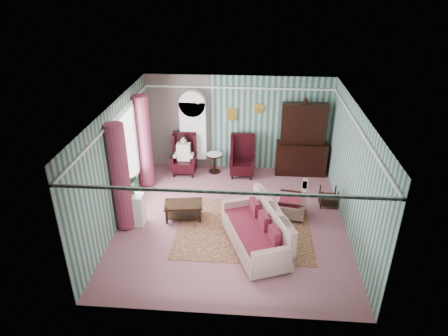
# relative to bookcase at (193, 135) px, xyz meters

# --- Properties ---
(floor) EXTENTS (6.00, 6.00, 0.00)m
(floor) POSITION_rel_bookcase_xyz_m (1.35, -2.84, -1.12)
(floor) COLOR #98585E
(floor) RESTS_ON ground
(room_shell) EXTENTS (5.53, 6.02, 2.91)m
(room_shell) POSITION_rel_bookcase_xyz_m (0.73, -2.66, 0.89)
(room_shell) COLOR #335D53
(room_shell) RESTS_ON ground
(bookcase) EXTENTS (0.80, 0.28, 2.24)m
(bookcase) POSITION_rel_bookcase_xyz_m (0.00, 0.00, 0.00)
(bookcase) COLOR silver
(bookcase) RESTS_ON floor
(dresser_hutch) EXTENTS (1.50, 0.56, 2.36)m
(dresser_hutch) POSITION_rel_bookcase_xyz_m (3.25, -0.12, 0.06)
(dresser_hutch) COLOR black
(dresser_hutch) RESTS_ON floor
(wingback_left) EXTENTS (0.76, 0.80, 1.25)m
(wingback_left) POSITION_rel_bookcase_xyz_m (-0.25, -0.39, -0.50)
(wingback_left) COLOR black
(wingback_left) RESTS_ON floor
(wingback_right) EXTENTS (0.76, 0.80, 1.25)m
(wingback_right) POSITION_rel_bookcase_xyz_m (1.50, -0.39, -0.50)
(wingback_right) COLOR black
(wingback_right) RESTS_ON floor
(seated_woman) EXTENTS (0.44, 0.40, 1.18)m
(seated_woman) POSITION_rel_bookcase_xyz_m (-0.25, -0.39, -0.53)
(seated_woman) COLOR silver
(seated_woman) RESTS_ON floor
(round_side_table) EXTENTS (0.50, 0.50, 0.60)m
(round_side_table) POSITION_rel_bookcase_xyz_m (0.65, -0.24, -0.82)
(round_side_table) COLOR black
(round_side_table) RESTS_ON floor
(nest_table) EXTENTS (0.45, 0.38, 0.54)m
(nest_table) POSITION_rel_bookcase_xyz_m (3.82, -1.94, -0.85)
(nest_table) COLOR black
(nest_table) RESTS_ON floor
(plant_stand) EXTENTS (0.55, 0.35, 0.80)m
(plant_stand) POSITION_rel_bookcase_xyz_m (-1.05, -3.14, -0.72)
(plant_stand) COLOR white
(plant_stand) RESTS_ON floor
(rug) EXTENTS (3.20, 2.60, 0.01)m
(rug) POSITION_rel_bookcase_xyz_m (1.65, -3.14, -1.11)
(rug) COLOR #431B16
(rug) RESTS_ON floor
(sofa) EXTENTS (1.61, 2.33, 1.09)m
(sofa) POSITION_rel_bookcase_xyz_m (1.92, -3.90, -0.58)
(sofa) COLOR beige
(sofa) RESTS_ON floor
(floral_armchair) EXTENTS (0.97, 0.89, 0.90)m
(floral_armchair) POSITION_rel_bookcase_xyz_m (2.81, -2.49, -0.67)
(floral_armchair) COLOR beige
(floral_armchair) RESTS_ON floor
(coffee_table) EXTENTS (1.00, 0.67, 0.43)m
(coffee_table) POSITION_rel_bookcase_xyz_m (0.14, -2.82, -0.90)
(coffee_table) COLOR black
(coffee_table) RESTS_ON floor
(potted_plant_a) EXTENTS (0.38, 0.33, 0.39)m
(potted_plant_a) POSITION_rel_bookcase_xyz_m (-1.08, -3.28, -0.13)
(potted_plant_a) COLOR #2A581B
(potted_plant_a) RESTS_ON plant_stand
(potted_plant_b) EXTENTS (0.33, 0.30, 0.50)m
(potted_plant_b) POSITION_rel_bookcase_xyz_m (-1.03, -3.05, -0.07)
(potted_plant_b) COLOR #234916
(potted_plant_b) RESTS_ON plant_stand
(potted_plant_c) EXTENTS (0.23, 0.23, 0.39)m
(potted_plant_c) POSITION_rel_bookcase_xyz_m (-1.14, -3.08, -0.13)
(potted_plant_c) COLOR #1D591B
(potted_plant_c) RESTS_ON plant_stand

